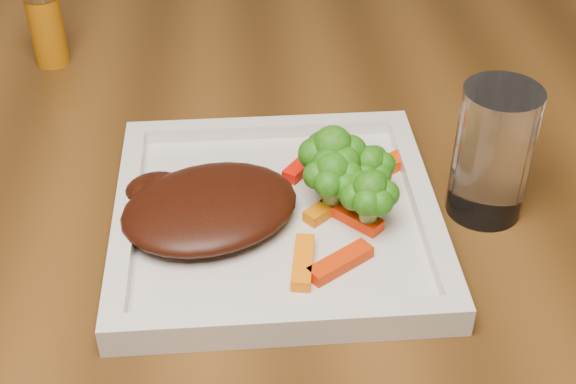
{
  "coord_description": "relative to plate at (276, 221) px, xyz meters",
  "views": [
    {
      "loc": [
        0.41,
        -0.71,
        1.2
      ],
      "look_at": [
        0.45,
        -0.19,
        0.79
      ],
      "focal_mm": 50.0,
      "sensor_mm": 36.0,
      "label": 1
    }
  ],
  "objects": [
    {
      "name": "broccoli_2",
      "position": [
        0.07,
        -0.02,
        0.04
      ],
      "size": [
        0.07,
        0.07,
        0.06
      ],
      "primitive_type": null,
      "rotation": [
        0.0,
        0.0,
        0.28
      ],
      "color": "#135F0F",
      "rests_on": "plate"
    },
    {
      "name": "carrot_4",
      "position": [
        0.03,
        0.07,
        0.01
      ],
      "size": [
        0.04,
        0.05,
        0.01
      ],
      "primitive_type": "cube",
      "rotation": [
        0.0,
        0.0,
        0.91
      ],
      "color": "red",
      "rests_on": "plate"
    },
    {
      "name": "carrot_2",
      "position": [
        0.02,
        -0.06,
        0.01
      ],
      "size": [
        0.02,
        0.06,
        0.01
      ],
      "primitive_type": "cube",
      "rotation": [
        0.0,
        0.0,
        1.41
      ],
      "color": "orange",
      "rests_on": "plate"
    },
    {
      "name": "drinking_glass",
      "position": [
        0.18,
        0.01,
        0.05
      ],
      "size": [
        0.08,
        0.08,
        0.12
      ],
      "primitive_type": "cylinder",
      "rotation": [
        0.0,
        0.0,
        0.37
      ],
      "color": "white",
      "rests_on": "dining_table"
    },
    {
      "name": "spice_shaker",
      "position": [
        -0.24,
        0.31,
        0.04
      ],
      "size": [
        0.05,
        0.05,
        0.09
      ],
      "primitive_type": "cylinder",
      "rotation": [
        0.0,
        0.0,
        -0.39
      ],
      "color": "#A15C08",
      "rests_on": "dining_table"
    },
    {
      "name": "carrot_3",
      "position": [
        0.1,
        0.05,
        0.01
      ],
      "size": [
        0.06,
        0.05,
        0.01
      ],
      "primitive_type": "cube",
      "rotation": [
        0.0,
        0.0,
        0.57
      ],
      "color": "#D63E03",
      "rests_on": "plate"
    },
    {
      "name": "broccoli_3",
      "position": [
        0.05,
        0.0,
        0.04
      ],
      "size": [
        0.07,
        0.07,
        0.06
      ],
      "primitive_type": null,
      "rotation": [
        0.0,
        0.0,
        0.32
      ],
      "color": "#136C12",
      "rests_on": "plate"
    },
    {
      "name": "steak",
      "position": [
        -0.06,
        -0.0,
        0.02
      ],
      "size": [
        0.18,
        0.16,
        0.03
      ],
      "primitive_type": "ellipsoid",
      "rotation": [
        0.0,
        0.0,
        0.35
      ],
      "color": "#371108",
      "rests_on": "plate"
    },
    {
      "name": "broccoli_1",
      "position": [
        0.08,
        0.02,
        0.04
      ],
      "size": [
        0.06,
        0.06,
        0.06
      ],
      "primitive_type": null,
      "rotation": [
        0.0,
        0.0,
        -0.26
      ],
      "color": "#106210",
      "rests_on": "plate"
    },
    {
      "name": "carrot_6",
      "position": [
        0.05,
        0.0,
        0.01
      ],
      "size": [
        0.05,
        0.04,
        0.01
      ],
      "primitive_type": "cube",
      "rotation": [
        0.0,
        0.0,
        0.71
      ],
      "color": "#D06903",
      "rests_on": "plate"
    },
    {
      "name": "plate",
      "position": [
        0.0,
        0.0,
        0.0
      ],
      "size": [
        0.27,
        0.27,
        0.01
      ],
      "primitive_type": "cube",
      "color": "silver",
      "rests_on": "dining_table"
    },
    {
      "name": "carrot_5",
      "position": [
        0.06,
        -0.01,
        0.01
      ],
      "size": [
        0.05,
        0.05,
        0.01
      ],
      "primitive_type": "cube",
      "rotation": [
        0.0,
        0.0,
        -0.79
      ],
      "color": "red",
      "rests_on": "plate"
    },
    {
      "name": "broccoli_0",
      "position": [
        0.05,
        0.03,
        0.04
      ],
      "size": [
        0.08,
        0.08,
        0.07
      ],
      "primitive_type": null,
      "rotation": [
        0.0,
        0.0,
        0.42
      ],
      "color": "#286B11",
      "rests_on": "plate"
    },
    {
      "name": "carrot_0",
      "position": [
        0.05,
        -0.07,
        0.01
      ],
      "size": [
        0.06,
        0.04,
        0.01
      ],
      "primitive_type": "cube",
      "rotation": [
        0.0,
        0.0,
        0.59
      ],
      "color": "red",
      "rests_on": "plate"
    }
  ]
}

